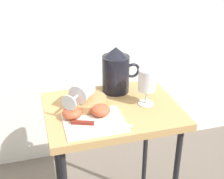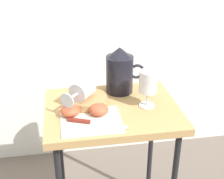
# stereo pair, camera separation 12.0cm
# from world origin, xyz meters

# --- Properties ---
(table) EXTENTS (0.54, 0.41, 0.69)m
(table) POSITION_xyz_m (0.00, 0.00, 0.61)
(table) COLOR tan
(table) RESTS_ON ground_plane
(linen_napkin) EXTENTS (0.23, 0.19, 0.00)m
(linen_napkin) POSITION_xyz_m (-0.09, -0.09, 0.69)
(linen_napkin) COLOR silver
(linen_napkin) RESTS_ON table
(basket_tray) EXTENTS (0.16, 0.16, 0.03)m
(basket_tray) POSITION_xyz_m (-0.09, 0.04, 0.71)
(basket_tray) COLOR #AD8451
(basket_tray) RESTS_ON table
(pitcher) EXTENTS (0.17, 0.12, 0.20)m
(pitcher) POSITION_xyz_m (0.06, 0.14, 0.77)
(pitcher) COLOR black
(pitcher) RESTS_ON table
(wine_glass_upright) EXTENTS (0.07, 0.07, 0.15)m
(wine_glass_upright) POSITION_xyz_m (0.14, -0.01, 0.79)
(wine_glass_upright) COLOR silver
(wine_glass_upright) RESTS_ON table
(wine_glass_tipped_near) EXTENTS (0.14, 0.16, 0.08)m
(wine_glass_tipped_near) POSITION_xyz_m (-0.12, 0.03, 0.76)
(wine_glass_tipped_near) COLOR silver
(wine_glass_tipped_near) RESTS_ON basket_tray
(apple_half_left) EXTENTS (0.07, 0.07, 0.04)m
(apple_half_left) POSITION_xyz_m (-0.17, -0.04, 0.71)
(apple_half_left) COLOR #C15133
(apple_half_left) RESTS_ON linen_napkin
(apple_half_right) EXTENTS (0.07, 0.07, 0.04)m
(apple_half_right) POSITION_xyz_m (-0.06, -0.05, 0.71)
(apple_half_right) COLOR #C15133
(apple_half_right) RESTS_ON linen_napkin
(knife) EXTENTS (0.21, 0.09, 0.01)m
(knife) POSITION_xyz_m (-0.11, -0.11, 0.70)
(knife) COLOR silver
(knife) RESTS_ON linen_napkin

